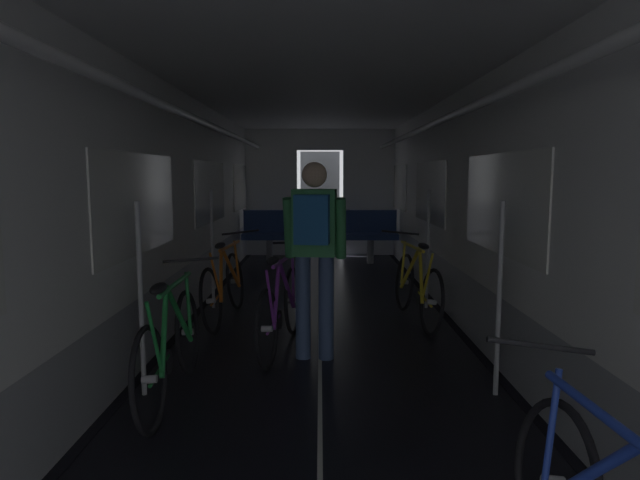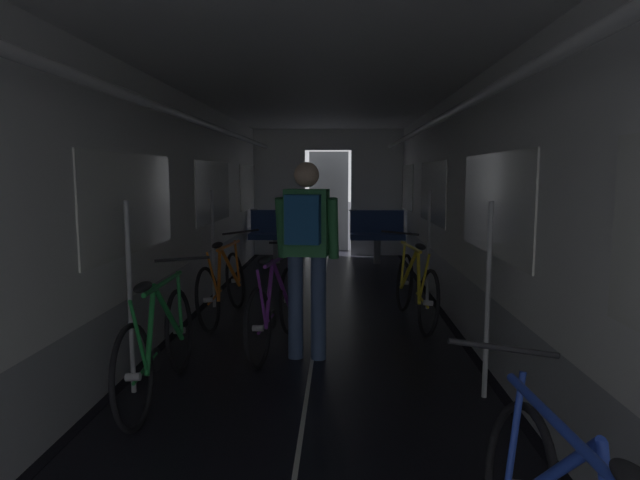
# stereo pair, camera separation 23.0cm
# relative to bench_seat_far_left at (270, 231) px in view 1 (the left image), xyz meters

# --- Properties ---
(train_car_shell) EXTENTS (3.14, 12.34, 2.57)m
(train_car_shell) POSITION_rel_bench_seat_far_left_xyz_m (0.90, -4.47, 1.13)
(train_car_shell) COLOR black
(train_car_shell) RESTS_ON ground
(bench_seat_far_left) EXTENTS (0.98, 0.51, 0.95)m
(bench_seat_far_left) POSITION_rel_bench_seat_far_left_xyz_m (0.00, 0.00, 0.00)
(bench_seat_far_left) COLOR gray
(bench_seat_far_left) RESTS_ON ground
(bench_seat_far_right) EXTENTS (0.98, 0.51, 0.95)m
(bench_seat_far_right) POSITION_rel_bench_seat_far_left_xyz_m (1.80, 0.00, 0.00)
(bench_seat_far_right) COLOR gray
(bench_seat_far_right) RESTS_ON ground
(bicycle_orange) EXTENTS (0.46, 1.69, 0.95)m
(bicycle_orange) POSITION_rel_bench_seat_far_left_xyz_m (-0.14, -3.94, -0.19)
(bicycle_orange) COLOR black
(bicycle_orange) RESTS_ON ground
(bicycle_yellow) EXTENTS (0.48, 1.69, 0.95)m
(bicycle_yellow) POSITION_rel_bench_seat_far_left_xyz_m (1.94, -4.00, -0.19)
(bicycle_yellow) COLOR black
(bicycle_yellow) RESTS_ON ground
(bicycle_green) EXTENTS (0.44, 1.69, 0.95)m
(bicycle_green) POSITION_rel_bench_seat_far_left_xyz_m (-0.14, -6.04, -0.18)
(bicycle_green) COLOR black
(bicycle_green) RESTS_ON ground
(person_cyclist_aisle) EXTENTS (0.55, 0.41, 1.69)m
(person_cyclist_aisle) POSITION_rel_bench_seat_far_left_xyz_m (0.85, -5.21, 0.45)
(person_cyclist_aisle) COLOR #384C75
(person_cyclist_aisle) RESTS_ON ground
(bicycle_purple_in_aisle) EXTENTS (0.49, 1.68, 0.94)m
(bicycle_purple_in_aisle) POSITION_rel_bench_seat_far_left_xyz_m (0.55, -4.94, -0.18)
(bicycle_purple_in_aisle) COLOR black
(bicycle_purple_in_aisle) RESTS_ON ground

